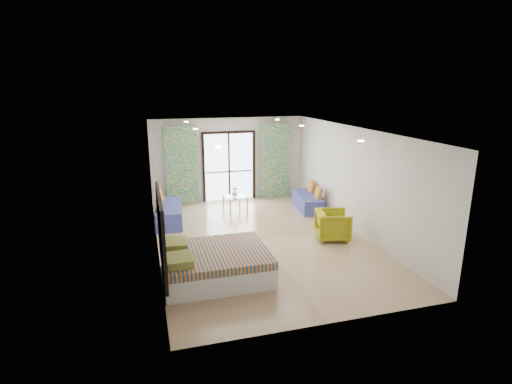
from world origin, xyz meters
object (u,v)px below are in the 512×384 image
object	(u,v)px
bed	(214,264)
armchair	(333,224)
daybed_right	(308,201)
coffee_table	(235,198)
daybed_left	(169,213)

from	to	relation	value
bed	armchair	world-z (taller)	armchair
bed	armchair	xyz separation A→B (m)	(3.19, 1.23, 0.10)
daybed_right	coffee_table	distance (m)	2.26
daybed_right	armchair	world-z (taller)	armchair
daybed_right	armchair	distance (m)	2.51
bed	daybed_right	size ratio (longest dim) A/B	1.24
bed	armchair	distance (m)	3.42
bed	coffee_table	xyz separation A→B (m)	(1.40, 4.23, 0.08)
daybed_left	armchair	distance (m)	4.52
daybed_left	coffee_table	bearing A→B (deg)	21.53
bed	daybed_left	xyz separation A→B (m)	(-0.64, 3.62, -0.02)
coffee_table	armchair	bearing A→B (deg)	-59.14
armchair	coffee_table	bearing A→B (deg)	45.14
daybed_left	armchair	xyz separation A→B (m)	(3.83, -2.39, 0.12)
bed	daybed_left	world-z (taller)	daybed_left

